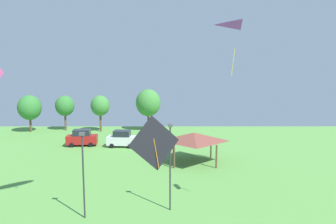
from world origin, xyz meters
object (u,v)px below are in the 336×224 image
at_px(kite_flying_0, 155,143).
at_px(treeline_tree_2, 100,106).
at_px(kite_flying_4, 240,41).
at_px(parked_car_second_from_left, 122,139).
at_px(light_post_0, 170,162).
at_px(treeline_tree_3, 148,103).
at_px(treeline_tree_0, 30,108).
at_px(parked_car_leftmost, 82,138).
at_px(park_pavilion, 194,137).
at_px(light_post_1, 83,170).
at_px(treeline_tree_1, 65,106).

relative_size(kite_flying_0, treeline_tree_2, 0.32).
xyz_separation_m(kite_flying_4, parked_car_second_from_left, (-14.38, 8.90, -12.73)).
distance_m(kite_flying_0, light_post_0, 11.32).
xyz_separation_m(parked_car_second_from_left, treeline_tree_3, (2.91, 13.03, 3.96)).
xyz_separation_m(treeline_tree_0, treeline_tree_3, (21.22, 1.64, 0.71)).
relative_size(kite_flying_0, kite_flying_4, 0.49).
bearing_deg(kite_flying_4, parked_car_second_from_left, 148.24).
xyz_separation_m(parked_car_leftmost, park_pavilion, (15.53, -8.46, 1.90)).
height_order(parked_car_leftmost, treeline_tree_2, treeline_tree_2).
relative_size(kite_flying_0, parked_car_second_from_left, 0.48).
distance_m(parked_car_leftmost, light_post_1, 23.22).
height_order(kite_flying_4, light_post_1, kite_flying_4).
relative_size(parked_car_second_from_left, treeline_tree_0, 0.65).
height_order(kite_flying_0, treeline_tree_1, kite_flying_0).
relative_size(kite_flying_0, treeline_tree_0, 0.31).
bearing_deg(kite_flying_0, light_post_1, 120.58).
relative_size(parked_car_second_from_left, park_pavilion, 0.72).
relative_size(light_post_1, treeline_tree_1, 0.97).
height_order(light_post_0, treeline_tree_2, light_post_0).
relative_size(light_post_0, light_post_1, 1.06).
xyz_separation_m(light_post_0, treeline_tree_3, (-3.82, 33.21, 1.39)).
relative_size(light_post_1, treeline_tree_2, 0.96).
bearing_deg(parked_car_second_from_left, treeline_tree_2, 119.77).
xyz_separation_m(light_post_0, treeline_tree_2, (-12.46, 32.08, 0.95)).
bearing_deg(treeline_tree_3, parked_car_leftmost, -125.69).
bearing_deg(light_post_0, kite_flying_4, 55.85).
height_order(park_pavilion, treeline_tree_2, treeline_tree_2).
relative_size(kite_flying_0, treeline_tree_3, 0.27).
bearing_deg(treeline_tree_2, parked_car_leftmost, -91.11).
bearing_deg(treeline_tree_2, parked_car_second_from_left, -64.30).
height_order(light_post_0, light_post_1, light_post_0).
relative_size(parked_car_leftmost, treeline_tree_2, 0.68).
bearing_deg(parked_car_second_from_left, treeline_tree_3, 81.47).
xyz_separation_m(kite_flying_4, parked_car_leftmost, (-20.32, 9.60, -12.72)).
height_order(light_post_0, treeline_tree_1, light_post_0).
bearing_deg(parked_car_leftmost, kite_flying_4, -30.92).
bearing_deg(parked_car_second_from_left, kite_flying_0, -74.81).
distance_m(kite_flying_0, light_post_1, 11.57).
relative_size(parked_car_leftmost, light_post_1, 0.71).
distance_m(kite_flying_0, parked_car_leftmost, 34.30).
relative_size(kite_flying_4, treeline_tree_2, 0.65).
height_order(parked_car_second_from_left, treeline_tree_3, treeline_tree_3).
xyz_separation_m(kite_flying_0, treeline_tree_2, (-11.78, 42.67, -3.00)).
bearing_deg(treeline_tree_0, treeline_tree_2, 2.32).
bearing_deg(park_pavilion, treeline_tree_2, 127.91).
bearing_deg(treeline_tree_2, kite_flying_4, -45.98).
bearing_deg(light_post_0, parked_car_second_from_left, 108.44).
relative_size(parked_car_leftmost, treeline_tree_0, 0.67).
distance_m(light_post_0, treeline_tree_3, 33.46).
distance_m(kite_flying_0, treeline_tree_1, 47.72).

